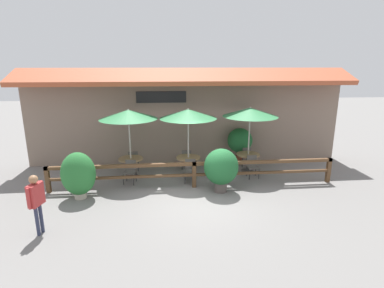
{
  "coord_description": "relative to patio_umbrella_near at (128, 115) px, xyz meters",
  "views": [
    {
      "loc": [
        -1.05,
        -9.12,
        4.35
      ],
      "look_at": [
        -0.04,
        1.44,
        1.54
      ],
      "focal_mm": 28.0,
      "sensor_mm": 36.0,
      "label": 1
    }
  ],
  "objects": [
    {
      "name": "ground_plane",
      "position": [
        2.4,
        -2.39,
        -2.51
      ],
      "size": [
        60.0,
        60.0,
        0.0
      ],
      "primitive_type": "plane",
      "color": "slate"
    },
    {
      "name": "building_facade",
      "position": [
        2.39,
        1.71,
        -0.34
      ],
      "size": [
        14.28,
        1.49,
        4.23
      ],
      "color": "gray",
      "rests_on": "ground"
    },
    {
      "name": "patio_railing",
      "position": [
        2.4,
        -1.34,
        -1.81
      ],
      "size": [
        10.4,
        0.14,
        0.95
      ],
      "color": "brown",
      "rests_on": "ground"
    },
    {
      "name": "patio_umbrella_near",
      "position": [
        0.0,
        0.0,
        0.0
      ],
      "size": [
        2.23,
        2.23,
        2.73
      ],
      "color": "#B7B2A8",
      "rests_on": "ground"
    },
    {
      "name": "dining_table_near",
      "position": [
        0.0,
        -0.0,
        -1.9
      ],
      "size": [
        0.97,
        0.97,
        0.76
      ],
      "color": "olive",
      "rests_on": "ground"
    },
    {
      "name": "chair_near_streetside",
      "position": [
        0.03,
        -0.69,
        -2.02
      ],
      "size": [
        0.5,
        0.5,
        0.87
      ],
      "rotation": [
        0.0,
        0.0,
        -0.2
      ],
      "color": "#514C47",
      "rests_on": "ground"
    },
    {
      "name": "chair_near_wallside",
      "position": [
        0.03,
        0.69,
        -2.02
      ],
      "size": [
        0.44,
        0.44,
        0.87
      ],
      "rotation": [
        0.0,
        0.0,
        3.18
      ],
      "color": "#514C47",
      "rests_on": "ground"
    },
    {
      "name": "patio_umbrella_middle",
      "position": [
        2.29,
        -0.07,
        0.0
      ],
      "size": [
        2.23,
        2.23,
        2.73
      ],
      "color": "#B7B2A8",
      "rests_on": "ground"
    },
    {
      "name": "dining_table_middle",
      "position": [
        2.29,
        -0.07,
        -1.9
      ],
      "size": [
        0.97,
        0.97,
        0.76
      ],
      "color": "olive",
      "rests_on": "ground"
    },
    {
      "name": "chair_middle_streetside",
      "position": [
        2.3,
        -0.81,
        -2.02
      ],
      "size": [
        0.47,
        0.47,
        0.87
      ],
      "rotation": [
        0.0,
        0.0,
        -0.14
      ],
      "color": "#514C47",
      "rests_on": "ground"
    },
    {
      "name": "chair_middle_wallside",
      "position": [
        2.29,
        0.66,
        -2.02
      ],
      "size": [
        0.49,
        0.49,
        0.87
      ],
      "rotation": [
        0.0,
        0.0,
        2.94
      ],
      "color": "#514C47",
      "rests_on": "ground"
    },
    {
      "name": "patio_umbrella_far",
      "position": [
        4.81,
        0.13,
        0.0
      ],
      "size": [
        2.23,
        2.23,
        2.73
      ],
      "color": "#B7B2A8",
      "rests_on": "ground"
    },
    {
      "name": "dining_table_far",
      "position": [
        4.81,
        0.13,
        -1.9
      ],
      "size": [
        0.97,
        0.97,
        0.76
      ],
      "color": "olive",
      "rests_on": "ground"
    },
    {
      "name": "chair_far_streetside",
      "position": [
        4.8,
        -0.56,
        -2.02
      ],
      "size": [
        0.44,
        0.44,
        0.87
      ],
      "rotation": [
        0.0,
        0.0,
        0.04
      ],
      "color": "#514C47",
      "rests_on": "ground"
    },
    {
      "name": "chair_far_wallside",
      "position": [
        4.89,
        0.82,
        -2.02
      ],
      "size": [
        0.49,
        0.49,
        0.87
      ],
      "rotation": [
        0.0,
        0.0,
        3.32
      ],
      "color": "#514C47",
      "rests_on": "ground"
    },
    {
      "name": "potted_plant_broad_leaf",
      "position": [
        3.29,
        -1.82,
        -1.62
      ],
      "size": [
        1.2,
        1.08,
        1.56
      ],
      "color": "#564C47",
      "rests_on": "ground"
    },
    {
      "name": "potted_plant_small_flowering",
      "position": [
        -1.51,
        -1.92,
        -1.66
      ],
      "size": [
        1.12,
        1.0,
        1.6
      ],
      "color": "#B7AD99",
      "rests_on": "ground"
    },
    {
      "name": "potted_plant_entrance_palm",
      "position": [
        4.71,
        1.16,
        -1.45
      ],
      "size": [
        1.11,
        1.0,
        1.64
      ],
      "color": "brown",
      "rests_on": "ground"
    },
    {
      "name": "pedestrian",
      "position": [
        -1.98,
        -4.08,
        -1.45
      ],
      "size": [
        0.31,
        0.56,
        1.65
      ],
      "rotation": [
        0.0,
        0.0,
        1.31
      ],
      "color": "#2D334C",
      "rests_on": "ground"
    }
  ]
}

